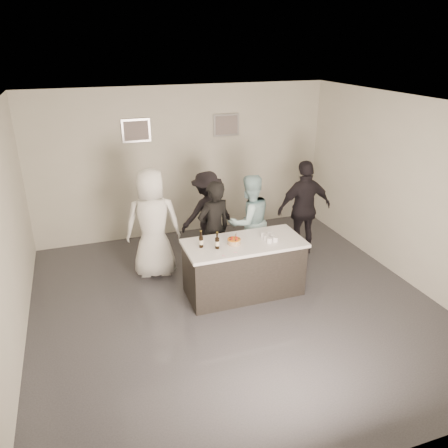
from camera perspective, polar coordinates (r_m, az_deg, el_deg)
The scene contains 19 objects.
floor at distance 6.87m, azimuth 1.39°, elevation -10.42°, with size 6.00×6.00×0.00m, color #3D3D42.
ceiling at distance 5.79m, azimuth 1.68°, elevation 15.21°, with size 6.00×6.00×0.00m, color white.
wall_back at distance 8.91m, azimuth -5.32°, elevation 8.03°, with size 6.00×0.04×3.00m, color beige.
wall_front at distance 3.86m, azimuth 17.81°, elevation -14.51°, with size 6.00×0.04×3.00m, color beige.
wall_left at distance 5.91m, azimuth -26.89°, elevation -2.37°, with size 0.04×6.00×3.00m, color beige.
wall_right at distance 7.70m, azimuth 22.97°, elevation 3.87°, with size 0.04×6.00×3.00m, color beige.
picture_left at distance 8.56m, azimuth -11.41°, elevation 11.88°, with size 0.54×0.04×0.44m, color #B2B2B7.
picture_right at distance 8.98m, azimuth 0.28°, elevation 12.82°, with size 0.54×0.04×0.44m, color #B2B2B7.
bar_counter at distance 6.95m, azimuth 2.59°, elevation -5.71°, with size 1.86×0.86×0.90m, color white.
cake at distance 6.66m, azimuth 1.32°, elevation -2.31°, with size 0.21×0.21×0.07m, color orange.
beer_bottle_a at distance 6.52m, azimuth -3.02°, elevation -2.01°, with size 0.07×0.07×0.26m, color black.
beer_bottle_b at distance 6.48m, azimuth -0.90°, elevation -2.17°, with size 0.07×0.07×0.26m, color black.
tumbler_cluster at distance 6.85m, azimuth 5.95°, elevation -1.69°, with size 0.19×0.30×0.08m, color gold.
candles at distance 6.35m, azimuth 0.58°, elevation -3.98°, with size 0.24×0.08×0.01m, color pink.
person_main_black at distance 7.30m, azimuth -1.31°, elevation -0.74°, with size 0.62×0.41×1.70m, color black.
person_main_blue at distance 7.64m, azimuth 3.31°, elevation 0.32°, with size 0.82×0.64×1.69m, color #A3D0D5.
person_guest_left at distance 7.38m, azimuth -9.28°, elevation 0.05°, with size 0.92×0.60×1.89m, color white.
person_guest_right at distance 8.20m, azimuth 10.44°, elevation 2.03°, with size 1.06×0.44×1.80m, color black.
person_guest_back at distance 8.15m, azimuth -2.19°, elevation 1.45°, with size 1.03×0.59×1.59m, color black.
Camera 1 is at (-2.03, -5.37, 3.78)m, focal length 35.00 mm.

